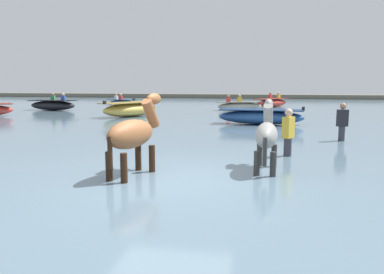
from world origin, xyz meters
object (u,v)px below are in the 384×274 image
at_px(channel_buoy, 267,129).
at_px(boat_distant_west, 53,105).
at_px(boat_mid_outer, 272,103).
at_px(horse_lead_chestnut, 133,136).
at_px(boat_mid_channel, 240,106).
at_px(person_onlooker_right, 288,138).
at_px(boat_far_inshore, 261,117).
at_px(boat_near_port, 122,102).
at_px(horse_trailing_grey, 267,137).
at_px(person_spectator_far, 342,127).
at_px(boat_near_starboard, 131,109).

bearing_deg(channel_buoy, boat_distant_west, 146.21).
bearing_deg(boat_mid_outer, horse_lead_chestnut, -97.95).
height_order(boat_mid_channel, person_onlooker_right, person_onlooker_right).
bearing_deg(horse_lead_chestnut, boat_far_inshore, 76.45).
height_order(horse_lead_chestnut, boat_near_port, horse_lead_chestnut).
bearing_deg(horse_trailing_grey, boat_near_port, 118.15).
height_order(boat_mid_channel, boat_near_port, boat_mid_channel).
distance_m(horse_trailing_grey, boat_distant_west, 20.78).
height_order(boat_mid_outer, person_onlooker_right, person_onlooker_right).
relative_size(horse_trailing_grey, person_spectator_far, 1.18).
bearing_deg(boat_far_inshore, person_onlooker_right, -84.26).
distance_m(boat_far_inshore, boat_mid_outer, 12.38).
height_order(boat_mid_channel, boat_mid_outer, boat_mid_outer).
height_order(boat_mid_outer, boat_distant_west, boat_distant_west).
distance_m(boat_near_port, person_onlooker_right, 22.61).
bearing_deg(boat_far_inshore, boat_distant_west, 155.95).
relative_size(boat_mid_channel, person_spectator_far, 1.97).
distance_m(horse_trailing_grey, boat_near_starboard, 14.02).
bearing_deg(person_spectator_far, channel_buoy, 151.49).
distance_m(boat_far_inshore, person_spectator_far, 5.23).
height_order(horse_trailing_grey, person_onlooker_right, horse_trailing_grey).
xyz_separation_m(boat_mid_channel, person_spectator_far, (4.09, -12.98, 0.16)).
distance_m(boat_far_inshore, person_onlooker_right, 7.53).
xyz_separation_m(boat_far_inshore, person_spectator_far, (2.62, -4.52, 0.12)).
bearing_deg(person_onlooker_right, horse_lead_chestnut, -139.93).
bearing_deg(boat_near_port, boat_mid_outer, 2.76).
bearing_deg(boat_mid_channel, boat_far_inshore, -80.15).
distance_m(horse_trailing_grey, channel_buoy, 6.00).
height_order(horse_trailing_grey, boat_mid_outer, horse_trailing_grey).
xyz_separation_m(boat_far_inshore, boat_near_port, (-11.05, 11.80, -0.08)).
relative_size(boat_near_port, boat_distant_west, 0.83).
bearing_deg(boat_far_inshore, boat_near_port, 133.12).
height_order(boat_distant_west, person_spectator_far, person_spectator_far).
distance_m(boat_mid_outer, channel_buoy, 15.61).
xyz_separation_m(horse_lead_chestnut, horse_trailing_grey, (2.65, 0.97, -0.08)).
bearing_deg(boat_near_starboard, boat_mid_outer, 50.97).
bearing_deg(person_spectator_far, boat_near_port, 129.94).
height_order(boat_mid_channel, boat_distant_west, boat_distant_west).
distance_m(boat_near_starboard, person_spectator_far, 12.14).
xyz_separation_m(horse_lead_chestnut, boat_mid_channel, (0.99, 18.64, -0.51)).
xyz_separation_m(boat_distant_west, channel_buoy, (14.03, -9.39, -0.17)).
bearing_deg(person_spectator_far, boat_mid_outer, 96.50).
relative_size(boat_near_port, person_onlooker_right, 1.67).
bearing_deg(horse_lead_chestnut, channel_buoy, 68.70).
distance_m(boat_mid_channel, person_spectator_far, 13.61).
xyz_separation_m(boat_mid_channel, person_onlooker_right, (2.22, -15.95, 0.16)).
relative_size(boat_distant_west, person_onlooker_right, 2.02).
distance_m(person_spectator_far, person_onlooker_right, 3.50).
height_order(horse_lead_chestnut, boat_near_starboard, horse_lead_chestnut).
xyz_separation_m(horse_trailing_grey, boat_near_starboard, (-7.30, 11.97, -0.33)).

